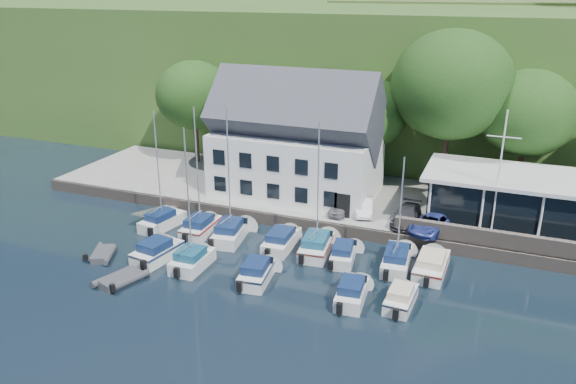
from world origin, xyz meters
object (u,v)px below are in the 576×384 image
at_px(harbor_building, 296,146).
at_px(flagpole, 499,176).
at_px(boat_r1_3, 282,238).
at_px(boat_r2_0, 157,250).
at_px(boat_r1_6, 401,207).
at_px(boat_r1_2, 229,181).
at_px(car_blue, 432,222).
at_px(dinghy_1, 121,278).
at_px(club_pavilion, 512,200).
at_px(boat_r2_4, 401,296).
at_px(boat_r1_5, 344,252).
at_px(dinghy_0, 103,253).
at_px(boat_r2_2, 257,270).
at_px(boat_r1_0, 159,175).
at_px(car_silver, 340,207).
at_px(boat_r1_4, 318,195).
at_px(car_white, 364,206).
at_px(car_dgrey, 406,216).
at_px(boat_r1_1, 198,178).
at_px(boat_r2_3, 352,290).
at_px(boat_r2_1, 189,207).
at_px(boat_r1_7, 432,263).

distance_m(harbor_building, flagpole, 17.21).
height_order(boat_r1_3, boat_r2_0, boat_r2_0).
bearing_deg(boat_r1_6, boat_r1_2, 176.65).
relative_size(car_blue, dinghy_1, 1.31).
bearing_deg(club_pavilion, boat_r1_3, -151.64).
bearing_deg(boat_r1_6, boat_r2_4, -80.45).
bearing_deg(boat_r1_5, harbor_building, 119.17).
distance_m(club_pavilion, dinghy_0, 31.03).
height_order(harbor_building, boat_r2_2, harbor_building).
bearing_deg(boat_r1_0, car_silver, 33.93).
relative_size(flagpole, boat_r1_4, 1.05).
xyz_separation_m(car_white, boat_r1_4, (-1.89, -6.28, 2.93)).
bearing_deg(boat_r2_0, boat_r1_3, 43.12).
xyz_separation_m(club_pavilion, boat_r2_2, (-15.29, -13.76, -2.30)).
relative_size(boat_r1_3, boat_r1_4, 0.68).
height_order(car_dgrey, boat_r2_2, car_dgrey).
distance_m(flagpole, boat_r1_5, 12.29).
xyz_separation_m(boat_r1_6, dinghy_1, (-16.50, -9.14, -4.10)).
bearing_deg(boat_r2_0, dinghy_1, -86.54).
xyz_separation_m(boat_r1_1, boat_r2_3, (13.81, -5.14, -3.99)).
bearing_deg(dinghy_1, car_white, 69.66).
relative_size(boat_r2_1, dinghy_1, 2.85).
relative_size(car_white, boat_r1_0, 0.42).
bearing_deg(boat_r2_1, club_pavilion, 33.59).
relative_size(club_pavilion, boat_r2_1, 1.45).
relative_size(club_pavilion, boat_r1_5, 2.45).
relative_size(flagpole, boat_r2_2, 1.74).
distance_m(car_white, boat_r1_4, 7.18).
distance_m(boat_r1_0, dinghy_0, 7.49).
bearing_deg(boat_r1_2, club_pavilion, 14.22).
bearing_deg(car_blue, boat_r1_4, -130.61).
bearing_deg(boat_r2_3, boat_r1_3, 137.49).
bearing_deg(flagpole, boat_r1_4, -155.92).
height_order(boat_r1_2, boat_r2_3, boat_r1_2).
relative_size(boat_r1_1, boat_r1_7, 1.47).
relative_size(car_white, boat_r2_0, 0.68).
bearing_deg(boat_r2_3, car_silver, 105.44).
relative_size(boat_r1_1, boat_r2_1, 1.04).
bearing_deg(boat_r2_3, club_pavilion, 52.67).
relative_size(club_pavilion, boat_r1_2, 1.39).
height_order(boat_r1_0, boat_r2_2, boat_r1_0).
bearing_deg(boat_r1_7, boat_r2_2, -151.82).
xyz_separation_m(car_blue, boat_r1_2, (-14.50, -5.03, 3.04)).
bearing_deg(boat_r1_3, dinghy_1, -133.63).
distance_m(harbor_building, car_dgrey, 11.63).
bearing_deg(boat_r1_3, flagpole, 17.90).
relative_size(flagpole, boat_r2_3, 1.75).
bearing_deg(car_silver, dinghy_1, -124.94).
bearing_deg(boat_r1_1, flagpole, 12.84).
height_order(boat_r1_5, boat_r2_1, boat_r2_1).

